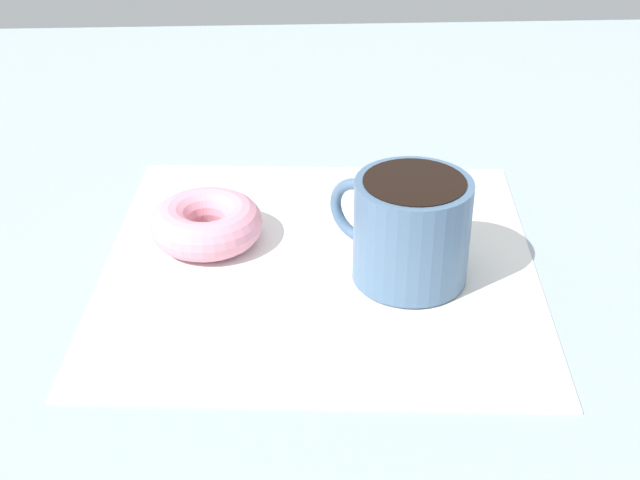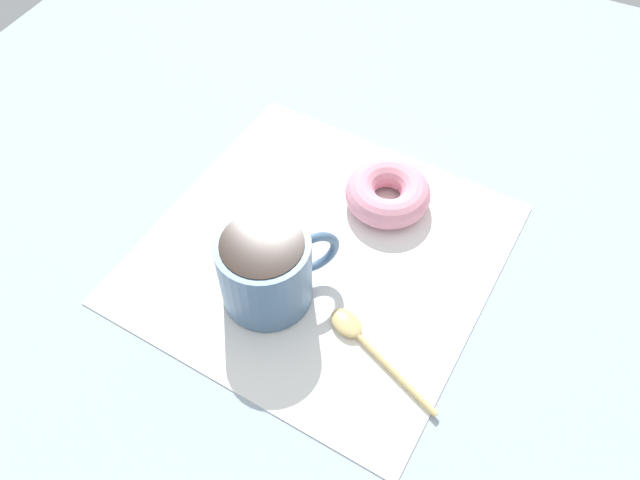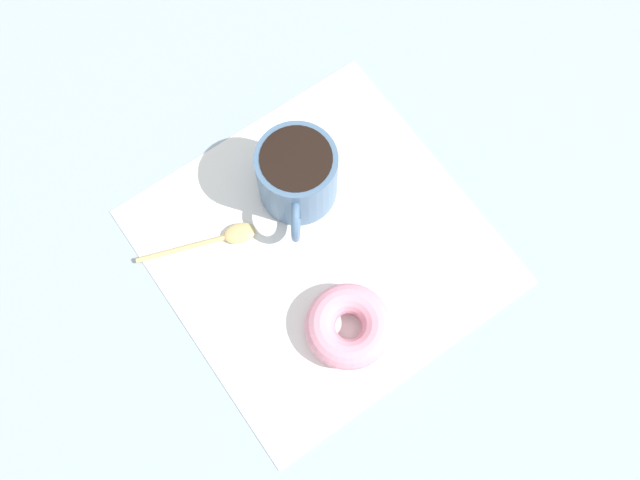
{
  "view_description": "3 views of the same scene",
  "coord_description": "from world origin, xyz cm",
  "views": [
    {
      "loc": [
        -2.1,
        -62.48,
        38.64
      ],
      "look_at": [
        0.7,
        -2.4,
        2.3
      ],
      "focal_mm": 50.0,
      "sensor_mm": 36.0,
      "label": 1
    },
    {
      "loc": [
        34.8,
        14.18,
        52.86
      ],
      "look_at": [
        0.7,
        -2.4,
        2.3
      ],
      "focal_mm": 35.0,
      "sensor_mm": 36.0,
      "label": 2
    },
    {
      "loc": [
        -18.49,
        13.4,
        75.64
      ],
      "look_at": [
        0.7,
        -2.4,
        2.3
      ],
      "focal_mm": 40.0,
      "sensor_mm": 36.0,
      "label": 3
    }
  ],
  "objects": [
    {
      "name": "donut",
      "position": [
        -8.5,
        1.29,
        1.93
      ],
      "size": [
        9.3,
        9.3,
        3.25
      ],
      "primitive_type": "torus",
      "color": "pink",
      "rests_on": "napkin"
    },
    {
      "name": "spoon",
      "position": [
        8.21,
        5.42,
        0.7
      ],
      "size": [
        6.83,
        13.0,
        0.9
      ],
      "color": "#D8B772",
      "rests_on": "napkin"
    },
    {
      "name": "ground_plane",
      "position": [
        0.0,
        0.0,
        -1.0
      ],
      "size": [
        120.0,
        120.0,
        2.0
      ],
      "primitive_type": "cube",
      "color": "#99A8B7"
    },
    {
      "name": "coffee_cup",
      "position": [
        7.39,
        -4.7,
        4.6
      ],
      "size": [
        10.55,
        9.74,
        8.32
      ],
      "color": "slate",
      "rests_on": "napkin"
    },
    {
      "name": "napkin",
      "position": [
        0.7,
        -2.4,
        0.15
      ],
      "size": [
        36.74,
        36.74,
        0.3
      ],
      "primitive_type": "cube",
      "rotation": [
        0.0,
        0.0,
        -0.07
      ],
      "color": "white",
      "rests_on": "ground_plane"
    }
  ]
}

